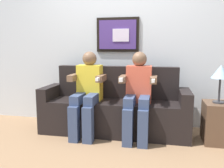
# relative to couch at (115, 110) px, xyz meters

# --- Properties ---
(ground_plane) EXTENTS (5.71, 5.71, 0.00)m
(ground_plane) POSITION_rel_couch_xyz_m (0.00, -0.33, -0.31)
(ground_plane) COLOR #8C6B4C
(back_wall_assembly) EXTENTS (4.39, 0.10, 2.60)m
(back_wall_assembly) POSITION_rel_couch_xyz_m (-0.00, 0.44, 0.99)
(back_wall_assembly) COLOR silver
(back_wall_assembly) RESTS_ON ground_plane
(couch) EXTENTS (1.99, 0.58, 0.90)m
(couch) POSITION_rel_couch_xyz_m (0.00, 0.00, 0.00)
(couch) COLOR black
(couch) RESTS_ON ground_plane
(person_on_left) EXTENTS (0.46, 0.56, 1.11)m
(person_on_left) POSITION_rel_couch_xyz_m (-0.33, -0.17, 0.29)
(person_on_left) COLOR yellow
(person_on_left) RESTS_ON ground_plane
(person_on_right) EXTENTS (0.46, 0.56, 1.11)m
(person_on_right) POSITION_rel_couch_xyz_m (0.33, -0.17, 0.29)
(person_on_right) COLOR #D8593F
(person_on_right) RESTS_ON ground_plane
(side_table_right) EXTENTS (0.40, 0.40, 0.50)m
(side_table_right) POSITION_rel_couch_xyz_m (1.34, -0.11, -0.06)
(side_table_right) COLOR brown
(side_table_right) RESTS_ON ground_plane
(table_lamp) EXTENTS (0.22, 0.22, 0.46)m
(table_lamp) POSITION_rel_couch_xyz_m (1.31, -0.12, 0.55)
(table_lamp) COLOR #333338
(table_lamp) RESTS_ON side_table_right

